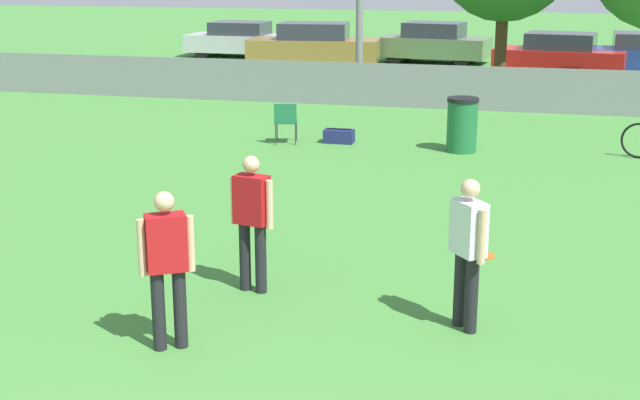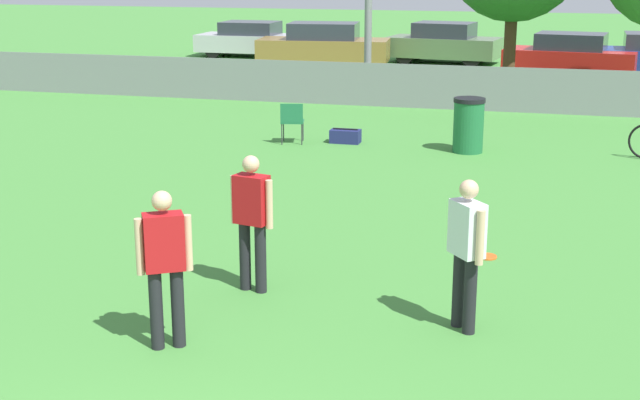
{
  "view_description": "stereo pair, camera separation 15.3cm",
  "coord_description": "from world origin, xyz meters",
  "px_view_note": "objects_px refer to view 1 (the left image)",
  "views": [
    {
      "loc": [
        2.38,
        -4.23,
        3.69
      ],
      "look_at": [
        0.02,
        5.13,
        1.05
      ],
      "focal_mm": 50.0,
      "sensor_mm": 36.0,
      "label": 1
    },
    {
      "loc": [
        2.53,
        -4.19,
        3.69
      ],
      "look_at": [
        0.02,
        5.13,
        1.05
      ],
      "focal_mm": 50.0,
      "sensor_mm": 36.0,
      "label": 2
    }
  ],
  "objects_px": {
    "frisbee_disc": "(485,256)",
    "gear_bag_sideline": "(339,136)",
    "parked_car_silver": "(240,40)",
    "parked_car_olive": "(434,43)",
    "player_receiver_white": "(468,245)",
    "player_thrower_red": "(252,215)",
    "folding_chair_sideline": "(286,120)",
    "parked_car_red": "(560,56)",
    "trash_bin": "(462,125)",
    "parked_car_tan": "(314,45)",
    "player_defender_red": "(167,261)"
  },
  "relations": [
    {
      "from": "gear_bag_sideline",
      "to": "parked_car_silver",
      "type": "height_order",
      "value": "parked_car_silver"
    },
    {
      "from": "parked_car_olive",
      "to": "parked_car_red",
      "type": "relative_size",
      "value": 0.97
    },
    {
      "from": "gear_bag_sideline",
      "to": "parked_car_olive",
      "type": "distance_m",
      "value": 14.82
    },
    {
      "from": "player_receiver_white",
      "to": "parked_car_silver",
      "type": "distance_m",
      "value": 26.24
    },
    {
      "from": "folding_chair_sideline",
      "to": "parked_car_olive",
      "type": "relative_size",
      "value": 0.2
    },
    {
      "from": "player_receiver_white",
      "to": "frisbee_disc",
      "type": "bearing_deg",
      "value": 139.5
    },
    {
      "from": "player_defender_red",
      "to": "parked_car_red",
      "type": "xyz_separation_m",
      "value": [
        3.8,
        22.09,
        -0.24
      ]
    },
    {
      "from": "player_receiver_white",
      "to": "player_thrower_red",
      "type": "bearing_deg",
      "value": -140.6
    },
    {
      "from": "player_receiver_white",
      "to": "parked_car_olive",
      "type": "height_order",
      "value": "player_receiver_white"
    },
    {
      "from": "player_thrower_red",
      "to": "player_receiver_white",
      "type": "height_order",
      "value": "same"
    },
    {
      "from": "parked_car_tan",
      "to": "parked_car_red",
      "type": "height_order",
      "value": "parked_car_tan"
    },
    {
      "from": "parked_car_tan",
      "to": "parked_car_olive",
      "type": "relative_size",
      "value": 1.14
    },
    {
      "from": "player_thrower_red",
      "to": "parked_car_olive",
      "type": "height_order",
      "value": "player_thrower_red"
    },
    {
      "from": "frisbee_disc",
      "to": "folding_chair_sideline",
      "type": "height_order",
      "value": "folding_chair_sideline"
    },
    {
      "from": "gear_bag_sideline",
      "to": "parked_car_olive",
      "type": "relative_size",
      "value": 0.15
    },
    {
      "from": "parked_car_silver",
      "to": "parked_car_olive",
      "type": "xyz_separation_m",
      "value": [
        7.41,
        -0.22,
        0.05
      ]
    },
    {
      "from": "frisbee_disc",
      "to": "parked_car_olive",
      "type": "bearing_deg",
      "value": 98.91
    },
    {
      "from": "player_defender_red",
      "to": "player_receiver_white",
      "type": "bearing_deg",
      "value": -7.25
    },
    {
      "from": "frisbee_disc",
      "to": "parked_car_silver",
      "type": "distance_m",
      "value": 24.15
    },
    {
      "from": "parked_car_silver",
      "to": "parked_car_tan",
      "type": "relative_size",
      "value": 0.85
    },
    {
      "from": "parked_car_tan",
      "to": "parked_car_olive",
      "type": "xyz_separation_m",
      "value": [
        3.93,
        2.03,
        -0.02
      ]
    },
    {
      "from": "frisbee_disc",
      "to": "gear_bag_sideline",
      "type": "distance_m",
      "value": 7.41
    },
    {
      "from": "player_thrower_red",
      "to": "parked_car_olive",
      "type": "bearing_deg",
      "value": 104.7
    },
    {
      "from": "folding_chair_sideline",
      "to": "parked_car_olive",
      "type": "bearing_deg",
      "value": -106.76
    },
    {
      "from": "trash_bin",
      "to": "parked_car_olive",
      "type": "bearing_deg",
      "value": 99.2
    },
    {
      "from": "player_defender_red",
      "to": "parked_car_tan",
      "type": "height_order",
      "value": "player_defender_red"
    },
    {
      "from": "player_defender_red",
      "to": "parked_car_silver",
      "type": "bearing_deg",
      "value": 77.01
    },
    {
      "from": "parked_car_silver",
      "to": "gear_bag_sideline",
      "type": "bearing_deg",
      "value": -63.89
    },
    {
      "from": "player_thrower_red",
      "to": "gear_bag_sideline",
      "type": "xyz_separation_m",
      "value": [
        -0.94,
        8.44,
        -0.76
      ]
    },
    {
      "from": "trash_bin",
      "to": "gear_bag_sideline",
      "type": "xyz_separation_m",
      "value": [
        -2.52,
        0.25,
        -0.4
      ]
    },
    {
      "from": "parked_car_tan",
      "to": "parked_car_red",
      "type": "xyz_separation_m",
      "value": [
        8.29,
        -0.79,
        -0.06
      ]
    },
    {
      "from": "player_defender_red",
      "to": "trash_bin",
      "type": "xyz_separation_m",
      "value": [
        1.87,
        9.85,
        -0.37
      ]
    },
    {
      "from": "parked_car_silver",
      "to": "parked_car_red",
      "type": "bearing_deg",
      "value": -14.39
    },
    {
      "from": "player_defender_red",
      "to": "parked_car_olive",
      "type": "distance_m",
      "value": 24.92
    },
    {
      "from": "player_defender_red",
      "to": "parked_car_silver",
      "type": "height_order",
      "value": "player_defender_red"
    },
    {
      "from": "parked_car_tan",
      "to": "frisbee_disc",
      "type": "bearing_deg",
      "value": -75.6
    },
    {
      "from": "player_thrower_red",
      "to": "gear_bag_sideline",
      "type": "distance_m",
      "value": 8.52
    },
    {
      "from": "gear_bag_sideline",
      "to": "player_thrower_red",
      "type": "bearing_deg",
      "value": -83.64
    },
    {
      "from": "parked_car_silver",
      "to": "parked_car_tan",
      "type": "bearing_deg",
      "value": -32.82
    },
    {
      "from": "player_receiver_white",
      "to": "trash_bin",
      "type": "distance_m",
      "value": 8.72
    },
    {
      "from": "player_receiver_white",
      "to": "trash_bin",
      "type": "xyz_separation_m",
      "value": [
        -0.86,
        8.67,
        -0.37
      ]
    },
    {
      "from": "player_defender_red",
      "to": "frisbee_disc",
      "type": "xyz_separation_m",
      "value": [
        2.79,
        3.53,
        -0.89
      ]
    },
    {
      "from": "parked_car_olive",
      "to": "gear_bag_sideline",
      "type": "bearing_deg",
      "value": -82.52
    },
    {
      "from": "player_thrower_red",
      "to": "parked_car_tan",
      "type": "relative_size",
      "value": 0.34
    },
    {
      "from": "parked_car_red",
      "to": "player_receiver_white",
      "type": "bearing_deg",
      "value": -84.98
    },
    {
      "from": "folding_chair_sideline",
      "to": "parked_car_tan",
      "type": "relative_size",
      "value": 0.18
    },
    {
      "from": "player_thrower_red",
      "to": "frisbee_disc",
      "type": "xyz_separation_m",
      "value": [
        2.49,
        1.86,
        -0.89
      ]
    },
    {
      "from": "frisbee_disc",
      "to": "trash_bin",
      "type": "bearing_deg",
      "value": 98.21
    },
    {
      "from": "parked_car_red",
      "to": "gear_bag_sideline",
      "type": "bearing_deg",
      "value": -102.41
    },
    {
      "from": "parked_car_silver",
      "to": "parked_car_red",
      "type": "distance_m",
      "value": 12.16
    }
  ]
}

